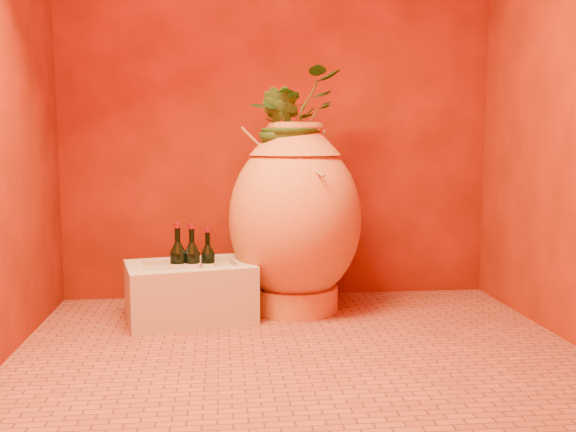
{
  "coord_description": "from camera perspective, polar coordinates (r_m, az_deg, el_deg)",
  "views": [
    {
      "loc": [
        -0.34,
        -2.75,
        0.93
      ],
      "look_at": [
        -0.01,
        0.35,
        0.55
      ],
      "focal_mm": 40.0,
      "sensor_mm": 36.0,
      "label": 1
    }
  ],
  "objects": [
    {
      "name": "plant_main",
      "position": [
        3.44,
        0.39,
        8.53
      ],
      "size": [
        0.65,
        0.64,
        0.54
      ],
      "primitive_type": "imported",
      "rotation": [
        0.0,
        0.0,
        0.73
      ],
      "color": "#244E1B",
      "rests_on": "amphora"
    },
    {
      "name": "wine_bottle_b",
      "position": [
        3.38,
        -7.12,
        -4.39
      ],
      "size": [
        0.08,
        0.08,
        0.31
      ],
      "color": "black",
      "rests_on": "stone_basin"
    },
    {
      "name": "stone_basin",
      "position": [
        3.37,
        -8.7,
        -6.75
      ],
      "size": [
        0.71,
        0.56,
        0.29
      ],
      "rotation": [
        0.0,
        0.0,
        0.21
      ],
      "color": "beige",
      "rests_on": "floor"
    },
    {
      "name": "wine_bottle_a",
      "position": [
        3.33,
        -8.51,
        -4.41
      ],
      "size": [
        0.08,
        0.08,
        0.34
      ],
      "color": "black",
      "rests_on": "stone_basin"
    },
    {
      "name": "wall_tap",
      "position": [
        3.73,
        3.62,
        4.27
      ],
      "size": [
        0.06,
        0.14,
        0.15
      ],
      "color": "olive",
      "rests_on": "wall_back"
    },
    {
      "name": "amphora",
      "position": [
        3.45,
        0.63,
        -0.18
      ],
      "size": [
        0.92,
        0.92,
        1.02
      ],
      "rotation": [
        0.0,
        0.0,
        -0.37
      ],
      "color": "#CE7A3A",
      "rests_on": "floor"
    },
    {
      "name": "wall_back",
      "position": [
        3.78,
        -0.87,
        11.73
      ],
      "size": [
        2.5,
        0.02,
        2.5
      ],
      "primitive_type": "cube",
      "color": "#541604",
      "rests_on": "ground"
    },
    {
      "name": "floor",
      "position": [
        2.92,
        0.95,
        -11.69
      ],
      "size": [
        2.5,
        2.5,
        0.0
      ],
      "primitive_type": "plane",
      "color": "brown",
      "rests_on": "ground"
    },
    {
      "name": "plant_side",
      "position": [
        3.36,
        -0.81,
        7.87
      ],
      "size": [
        0.29,
        0.29,
        0.41
      ],
      "primitive_type": "imported",
      "rotation": [
        0.0,
        0.0,
        -0.79
      ],
      "color": "#244E1B",
      "rests_on": "amphora"
    },
    {
      "name": "wine_bottle_c",
      "position": [
        3.32,
        -9.74,
        -4.42
      ],
      "size": [
        0.08,
        0.08,
        0.35
      ],
      "color": "black",
      "rests_on": "stone_basin"
    }
  ]
}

